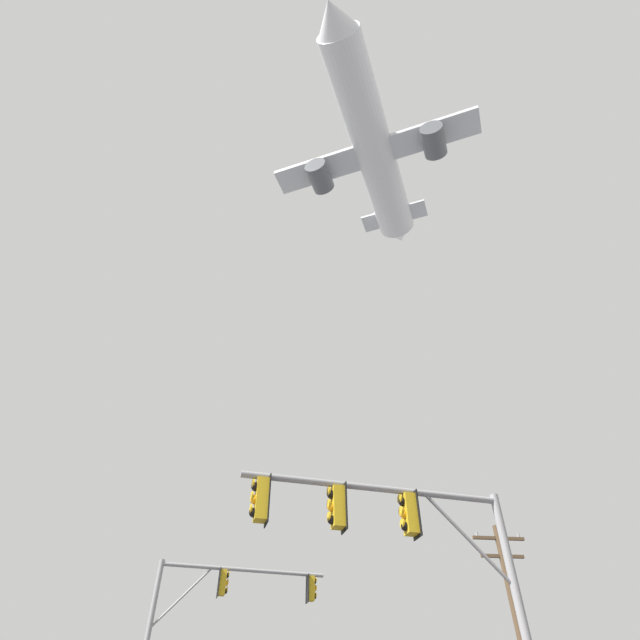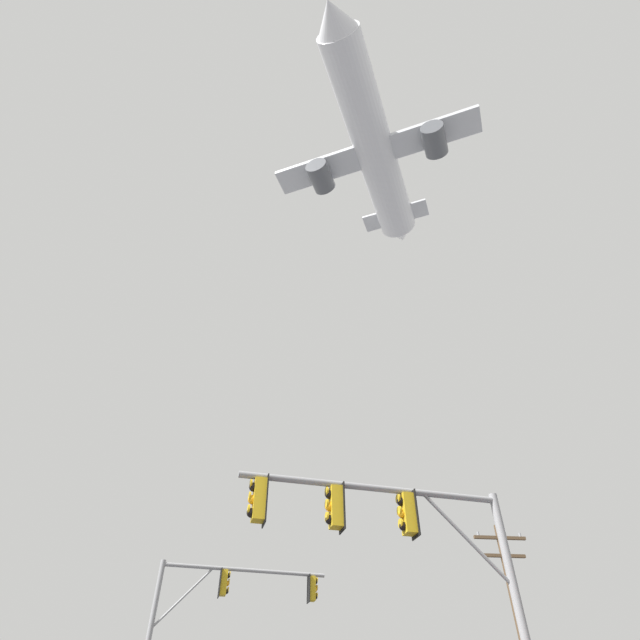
{
  "view_description": "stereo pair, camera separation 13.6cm",
  "coord_description": "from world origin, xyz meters",
  "px_view_note": "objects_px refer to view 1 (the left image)",
  "views": [
    {
      "loc": [
        -0.82,
        -3.67,
        1.21
      ],
      "look_at": [
        0.88,
        13.06,
        15.56
      ],
      "focal_mm": 27.8,
      "sensor_mm": 36.0,
      "label": 1
    },
    {
      "loc": [
        -0.68,
        -3.68,
        1.21
      ],
      "look_at": [
        0.88,
        13.06,
        15.56
      ],
      "focal_mm": 27.8,
      "sensor_mm": 36.0,
      "label": 2
    }
  ],
  "objects_px": {
    "utility_pole": "(519,631)",
    "airplane": "(372,145)",
    "signal_pole_near": "(404,542)",
    "signal_pole_far": "(214,610)"
  },
  "relations": [
    {
      "from": "utility_pole",
      "to": "airplane",
      "type": "distance_m",
      "value": 40.18
    },
    {
      "from": "signal_pole_near",
      "to": "signal_pole_far",
      "type": "distance_m",
      "value": 11.71
    },
    {
      "from": "signal_pole_near",
      "to": "utility_pole",
      "type": "height_order",
      "value": "utility_pole"
    },
    {
      "from": "signal_pole_far",
      "to": "airplane",
      "type": "distance_m",
      "value": 40.46
    },
    {
      "from": "signal_pole_near",
      "to": "airplane",
      "type": "bearing_deg",
      "value": 71.27
    },
    {
      "from": "signal_pole_near",
      "to": "signal_pole_far",
      "type": "xyz_separation_m",
      "value": [
        -4.87,
        10.64,
        0.46
      ]
    },
    {
      "from": "signal_pole_near",
      "to": "utility_pole",
      "type": "xyz_separation_m",
      "value": [
        6.57,
        9.48,
        -0.2
      ]
    },
    {
      "from": "utility_pole",
      "to": "airplane",
      "type": "xyz_separation_m",
      "value": [
        -2.16,
        3.53,
        39.97
      ]
    },
    {
      "from": "signal_pole_far",
      "to": "airplane",
      "type": "xyz_separation_m",
      "value": [
        9.28,
        2.38,
        39.31
      ]
    },
    {
      "from": "signal_pole_near",
      "to": "signal_pole_far",
      "type": "height_order",
      "value": "signal_pole_far"
    }
  ]
}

